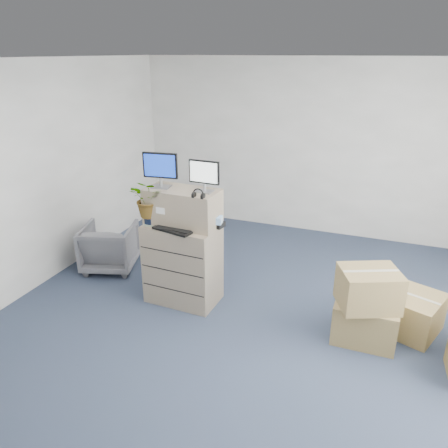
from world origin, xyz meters
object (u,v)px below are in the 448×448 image
at_px(keyboard, 174,229).
at_px(water_bottle, 191,216).
at_px(office_chair, 109,245).
at_px(monitor_left, 160,168).
at_px(potted_plant, 150,204).
at_px(filing_cabinet_lower, 183,263).
at_px(monitor_right, 204,174).

bearing_deg(keyboard, water_bottle, 75.00).
bearing_deg(office_chair, keyboard, 139.55).
relative_size(monitor_left, potted_plant, 0.82).
xyz_separation_m(water_bottle, office_chair, (-1.43, 0.34, -0.75)).
bearing_deg(water_bottle, potted_plant, -164.13).
bearing_deg(potted_plant, filing_cabinet_lower, 12.21).
distance_m(filing_cabinet_lower, potted_plant, 0.82).
relative_size(monitor_left, keyboard, 0.85).
height_order(keyboard, office_chair, keyboard).
xyz_separation_m(potted_plant, office_chair, (-0.98, 0.46, -0.88)).
distance_m(potted_plant, office_chair, 1.39).
xyz_separation_m(filing_cabinet_lower, monitor_right, (0.28, 0.05, 1.11)).
bearing_deg(filing_cabinet_lower, monitor_left, 175.05).
xyz_separation_m(monitor_right, keyboard, (-0.29, -0.22, -0.61)).
bearing_deg(monitor_left, filing_cabinet_lower, -14.71).
bearing_deg(filing_cabinet_lower, potted_plant, -165.09).
xyz_separation_m(monitor_right, water_bottle, (-0.17, 0.00, -0.50)).
height_order(monitor_left, office_chair, monitor_left).
bearing_deg(potted_plant, monitor_left, 49.00).
xyz_separation_m(filing_cabinet_lower, monitor_left, (-0.26, 0.03, 1.14)).
relative_size(water_bottle, office_chair, 0.33).
distance_m(filing_cabinet_lower, monitor_right, 1.15).
bearing_deg(office_chair, monitor_left, 144.24).
bearing_deg(water_bottle, keyboard, -117.43).
bearing_deg(monitor_right, potted_plant, -165.47).
relative_size(filing_cabinet_lower, keyboard, 2.05).
bearing_deg(keyboard, monitor_right, 49.63).
bearing_deg(monitor_right, water_bottle, -177.55).
bearing_deg(office_chair, filing_cabinet_lower, 146.21).
relative_size(filing_cabinet_lower, potted_plant, 1.99).
xyz_separation_m(monitor_left, monitor_right, (0.53, 0.02, -0.03)).
bearing_deg(filing_cabinet_lower, office_chair, 166.42).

